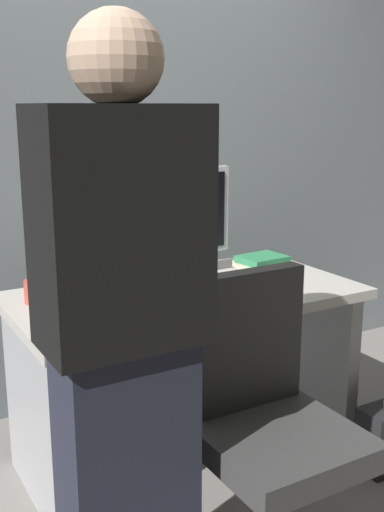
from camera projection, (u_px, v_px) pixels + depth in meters
name	position (u px, v px, depth m)	size (l,w,h in m)	color
ground_plane	(186.00, 457.00, 2.58)	(9.00, 9.00, 0.00)	gray
wall_back	(105.00, 89.00, 2.87)	(6.40, 0.10, 3.00)	gray
desk	(186.00, 346.00, 2.47)	(1.34, 0.71, 0.72)	beige
office_chair	(269.00, 444.00, 1.87)	(0.52, 0.52, 0.94)	black
person_at_desk	(124.00, 346.00, 1.55)	(0.40, 0.24, 1.64)	#262838
monitor	(173.00, 218.00, 2.52)	(0.54, 0.15, 0.46)	silver
keyboard	(200.00, 293.00, 2.35)	(0.43, 0.13, 0.02)	white
mouse	(262.00, 280.00, 2.50)	(0.06, 0.10, 0.03)	black
cup_near_keyboard	(76.00, 305.00, 2.08)	(0.07, 0.07, 0.10)	white
cup_by_monitor	(35.00, 291.00, 2.26)	(0.08, 0.08, 0.09)	#D84C3F
book_stack	(262.00, 264.00, 2.65)	(0.21, 0.18, 0.08)	black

